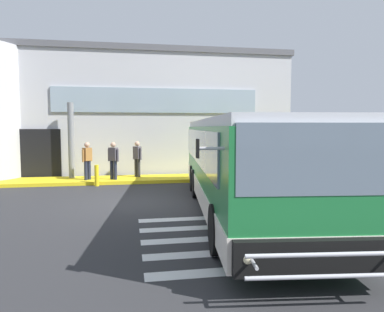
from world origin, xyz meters
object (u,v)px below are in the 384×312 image
Objects in this scene: bus_main_foreground at (242,167)px; entry_support_column at (71,140)px; safety_bollard_yellow at (97,176)px; passenger_by_doorway at (113,159)px; passenger_at_curb_edge at (137,157)px; passenger_near_column at (87,159)px.

entry_support_column is at bearing 129.21° from bus_main_foreground.
entry_support_column reaches higher than safety_bollard_yellow.
passenger_by_doorway is (1.94, -1.00, -0.81)m from entry_support_column.
entry_support_column reaches higher than passenger_at_curb_edge.
passenger_by_doorway is 1.86× the size of safety_bollard_yellow.
passenger_at_curb_edge reaches higher than safety_bollard_yellow.
entry_support_column is at bearing 174.28° from passenger_at_curb_edge.
safety_bollard_yellow is at bearing -62.63° from passenger_near_column.
passenger_by_doorway reaches higher than safety_bollard_yellow.
safety_bollard_yellow is at bearing 130.43° from bus_main_foreground.
passenger_by_doorway is (1.14, -0.12, 0.00)m from passenger_near_column.
bus_main_foreground is 8.14m from passenger_near_column.
bus_main_foreground is 12.64× the size of safety_bollard_yellow.
passenger_at_curb_edge is 1.86× the size of safety_bollard_yellow.
passenger_near_column is at bearing -165.21° from passenger_at_curb_edge.
entry_support_column reaches higher than passenger_by_doorway.
bus_main_foreground is at bearing -50.79° from entry_support_column.
bus_main_foreground reaches higher than passenger_at_curb_edge.
passenger_near_column is 2.29m from passenger_at_curb_edge.
entry_support_column is 3.85× the size of safety_bollard_yellow.
bus_main_foreground is at bearing -67.38° from passenger_at_curb_edge.
passenger_near_column is at bearing 128.79° from bus_main_foreground.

